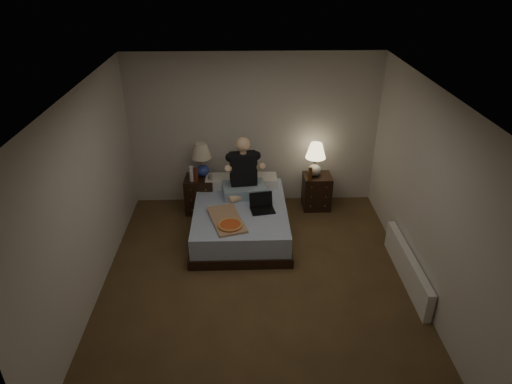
{
  "coord_description": "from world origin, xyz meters",
  "views": [
    {
      "loc": [
        -0.16,
        -4.68,
        3.82
      ],
      "look_at": [
        0.0,
        0.9,
        0.85
      ],
      "focal_mm": 32.0,
      "sensor_mm": 36.0,
      "label": 1
    }
  ],
  "objects_px": {
    "laptop": "(263,204)",
    "water_bottle": "(192,174)",
    "beer_bottle_left": "(196,175)",
    "lamp_right": "(315,160)",
    "nightstand_left": "(200,194)",
    "beer_bottle_right": "(310,173)",
    "person": "(244,167)",
    "bed": "(240,219)",
    "lamp_left": "(202,160)",
    "radiator": "(407,267)",
    "soda_can": "(210,178)",
    "nightstand_right": "(317,192)",
    "pizza_box": "(230,226)"
  },
  "relations": [
    {
      "from": "lamp_right",
      "to": "water_bottle",
      "type": "height_order",
      "value": "lamp_right"
    },
    {
      "from": "bed",
      "to": "radiator",
      "type": "xyz_separation_m",
      "value": [
        2.16,
        -1.2,
        -0.03
      ]
    },
    {
      "from": "soda_can",
      "to": "beer_bottle_right",
      "type": "xyz_separation_m",
      "value": [
        1.58,
        0.02,
        0.05
      ]
    },
    {
      "from": "beer_bottle_right",
      "to": "person",
      "type": "bearing_deg",
      "value": -167.78
    },
    {
      "from": "bed",
      "to": "lamp_right",
      "type": "relative_size",
      "value": 3.25
    },
    {
      "from": "person",
      "to": "laptop",
      "type": "bearing_deg",
      "value": -70.71
    },
    {
      "from": "laptop",
      "to": "lamp_right",
      "type": "bearing_deg",
      "value": 35.19
    },
    {
      "from": "lamp_left",
      "to": "beer_bottle_right",
      "type": "height_order",
      "value": "lamp_left"
    },
    {
      "from": "laptop",
      "to": "water_bottle",
      "type": "bearing_deg",
      "value": 135.65
    },
    {
      "from": "bed",
      "to": "laptop",
      "type": "distance_m",
      "value": 0.5
    },
    {
      "from": "beer_bottle_left",
      "to": "pizza_box",
      "type": "xyz_separation_m",
      "value": [
        0.55,
        -1.15,
        -0.22
      ]
    },
    {
      "from": "nightstand_right",
      "to": "bed",
      "type": "bearing_deg",
      "value": -150.28
    },
    {
      "from": "lamp_left",
      "to": "soda_can",
      "type": "xyz_separation_m",
      "value": [
        0.14,
        -0.17,
        -0.23
      ]
    },
    {
      "from": "beer_bottle_left",
      "to": "lamp_right",
      "type": "bearing_deg",
      "value": 6.07
    },
    {
      "from": "nightstand_left",
      "to": "soda_can",
      "type": "distance_m",
      "value": 0.41
    },
    {
      "from": "beer_bottle_right",
      "to": "pizza_box",
      "type": "relative_size",
      "value": 0.3
    },
    {
      "from": "bed",
      "to": "person",
      "type": "distance_m",
      "value": 0.79
    },
    {
      "from": "beer_bottle_left",
      "to": "person",
      "type": "height_order",
      "value": "person"
    },
    {
      "from": "water_bottle",
      "to": "laptop",
      "type": "relative_size",
      "value": 0.74
    },
    {
      "from": "person",
      "to": "radiator",
      "type": "relative_size",
      "value": 0.58
    },
    {
      "from": "laptop",
      "to": "person",
      "type": "bearing_deg",
      "value": 106.53
    },
    {
      "from": "nightstand_right",
      "to": "beer_bottle_left",
      "type": "bearing_deg",
      "value": -175.18
    },
    {
      "from": "lamp_left",
      "to": "soda_can",
      "type": "height_order",
      "value": "lamp_left"
    },
    {
      "from": "nightstand_left",
      "to": "laptop",
      "type": "bearing_deg",
      "value": -37.89
    },
    {
      "from": "nightstand_right",
      "to": "pizza_box",
      "type": "height_order",
      "value": "nightstand_right"
    },
    {
      "from": "laptop",
      "to": "lamp_left",
      "type": "bearing_deg",
      "value": 125.33
    },
    {
      "from": "laptop",
      "to": "pizza_box",
      "type": "relative_size",
      "value": 0.45
    },
    {
      "from": "nightstand_right",
      "to": "lamp_right",
      "type": "relative_size",
      "value": 1.04
    },
    {
      "from": "nightstand_right",
      "to": "beer_bottle_left",
      "type": "relative_size",
      "value": 2.52
    },
    {
      "from": "nightstand_right",
      "to": "radiator",
      "type": "xyz_separation_m",
      "value": [
        0.9,
        -1.94,
        -0.09
      ]
    },
    {
      "from": "nightstand_right",
      "to": "person",
      "type": "xyz_separation_m",
      "value": [
        -1.2,
        -0.37,
        0.63
      ]
    },
    {
      "from": "bed",
      "to": "lamp_right",
      "type": "height_order",
      "value": "lamp_right"
    },
    {
      "from": "water_bottle",
      "to": "person",
      "type": "distance_m",
      "value": 0.87
    },
    {
      "from": "soda_can",
      "to": "radiator",
      "type": "relative_size",
      "value": 0.06
    },
    {
      "from": "water_bottle",
      "to": "pizza_box",
      "type": "distance_m",
      "value": 1.35
    },
    {
      "from": "person",
      "to": "laptop",
      "type": "xyz_separation_m",
      "value": [
        0.27,
        -0.52,
        -0.35
      ]
    },
    {
      "from": "laptop",
      "to": "pizza_box",
      "type": "height_order",
      "value": "laptop"
    },
    {
      "from": "soda_can",
      "to": "laptop",
      "type": "bearing_deg",
      "value": -42.54
    },
    {
      "from": "bed",
      "to": "lamp_left",
      "type": "xyz_separation_m",
      "value": [
        -0.6,
        0.75,
        0.65
      ]
    },
    {
      "from": "water_bottle",
      "to": "person",
      "type": "bearing_deg",
      "value": -14.08
    },
    {
      "from": "beer_bottle_left",
      "to": "laptop",
      "type": "distance_m",
      "value": 1.24
    },
    {
      "from": "nightstand_left",
      "to": "radiator",
      "type": "distance_m",
      "value": 3.38
    },
    {
      "from": "lamp_right",
      "to": "soda_can",
      "type": "xyz_separation_m",
      "value": [
        -1.67,
        -0.17,
        -0.21
      ]
    },
    {
      "from": "water_bottle",
      "to": "soda_can",
      "type": "bearing_deg",
      "value": 0.64
    },
    {
      "from": "soda_can",
      "to": "laptop",
      "type": "xyz_separation_m",
      "value": [
        0.8,
        -0.73,
        -0.07
      ]
    },
    {
      "from": "person",
      "to": "radiator",
      "type": "distance_m",
      "value": 2.72
    },
    {
      "from": "soda_can",
      "to": "person",
      "type": "relative_size",
      "value": 0.11
    },
    {
      "from": "water_bottle",
      "to": "radiator",
      "type": "height_order",
      "value": "water_bottle"
    },
    {
      "from": "bed",
      "to": "soda_can",
      "type": "distance_m",
      "value": 0.86
    },
    {
      "from": "lamp_left",
      "to": "laptop",
      "type": "bearing_deg",
      "value": -44.1
    }
  ]
}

